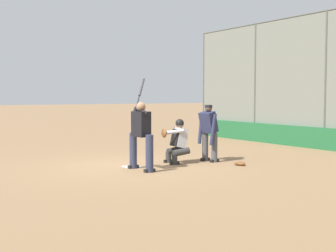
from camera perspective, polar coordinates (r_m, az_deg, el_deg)
ground_plane at (r=12.33m, az=-4.41°, el=-4.99°), size 160.00×160.00×0.00m
home_plate_marker at (r=12.33m, az=-4.41°, el=-4.96°), size 0.43×0.43×0.01m
backstop_fence at (r=17.03m, az=18.67°, el=5.63°), size 14.19×0.08×4.79m
padding_wall at (r=17.01m, az=18.31°, el=-1.48°), size 13.83×0.18×0.75m
batter_at_plate at (r=11.68m, az=-3.31°, el=-0.86°), size 1.12×0.62×2.33m
catcher_behind_plate at (r=12.88m, az=1.12°, el=-1.76°), size 0.67×0.81×1.22m
umpire_home at (r=13.23m, az=4.99°, el=-0.63°), size 0.65×0.44×1.62m
fielding_glove_on_dirt at (r=12.67m, az=8.80°, el=-4.54°), size 0.30×0.23×0.11m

